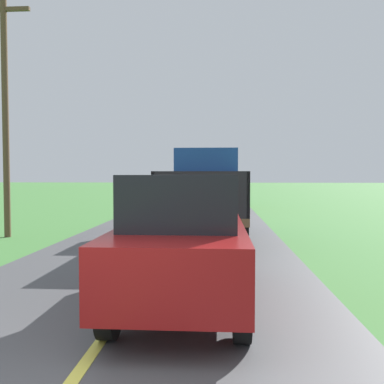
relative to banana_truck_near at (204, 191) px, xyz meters
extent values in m
cube|color=#2D2D30|center=(0.03, -0.88, -0.78)|extent=(0.90, 5.51, 0.24)
cube|color=brown|center=(0.03, -0.88, -0.58)|extent=(2.30, 5.80, 0.20)
cube|color=#1E479E|center=(0.03, 1.07, 0.47)|extent=(2.10, 1.90, 1.90)
cube|color=black|center=(0.03, 2.03, 0.80)|extent=(1.79, 0.02, 0.76)
cube|color=#232328|center=(-1.08, -1.85, 0.07)|extent=(0.08, 3.85, 1.10)
cube|color=#232328|center=(1.14, -1.85, 0.07)|extent=(0.08, 3.85, 1.10)
cube|color=#232328|center=(0.03, -3.74, 0.07)|extent=(2.30, 0.08, 1.10)
cube|color=#232328|center=(0.03, 0.03, 0.07)|extent=(2.30, 0.08, 1.10)
cylinder|color=black|center=(-1.02, 0.92, -0.88)|extent=(0.28, 1.00, 1.00)
cylinder|color=black|center=(1.08, 0.92, -0.88)|extent=(0.28, 1.00, 1.00)
cylinder|color=black|center=(-1.02, -2.47, -0.88)|extent=(0.28, 1.00, 1.00)
cylinder|color=black|center=(1.08, -2.47, -0.88)|extent=(0.28, 1.00, 1.00)
ellipsoid|color=#91B734|center=(0.77, -0.26, -0.32)|extent=(0.57, 0.56, 0.38)
ellipsoid|color=#85C82E|center=(-0.47, -1.42, 0.01)|extent=(0.52, 0.67, 0.48)
ellipsoid|color=#96C827|center=(0.48, -1.90, -0.26)|extent=(0.53, 0.67, 0.48)
ellipsoid|color=#98B624|center=(0.23, -1.02, 0.05)|extent=(0.42, 0.53, 0.50)
ellipsoid|color=#92B026|center=(-0.66, -1.44, -0.28)|extent=(0.60, 0.73, 0.40)
ellipsoid|color=#8AC233|center=(-0.33, -2.07, 0.01)|extent=(0.49, 0.49, 0.39)
ellipsoid|color=#96C020|center=(-0.84, -1.15, -0.33)|extent=(0.59, 0.73, 0.49)
ellipsoid|color=#9BBC2A|center=(-0.72, -2.29, -0.02)|extent=(0.50, 0.55, 0.43)
ellipsoid|color=#8FB032|center=(-0.56, -0.88, -0.28)|extent=(0.59, 0.66, 0.42)
ellipsoid|color=#8EC123|center=(-0.73, -1.12, 0.36)|extent=(0.48, 0.61, 0.44)
cube|color=#2D2D30|center=(0.12, 12.44, -0.78)|extent=(0.90, 5.51, 0.24)
cube|color=brown|center=(0.12, 12.44, -0.58)|extent=(2.30, 5.80, 0.20)
cube|color=#197A4C|center=(0.12, 14.39, 0.47)|extent=(2.10, 1.90, 1.90)
cube|color=black|center=(0.12, 15.35, 0.80)|extent=(1.79, 0.02, 0.76)
cube|color=brown|center=(-0.99, 11.47, 0.07)|extent=(0.08, 3.85, 1.10)
cube|color=brown|center=(1.23, 11.47, 0.07)|extent=(0.08, 3.85, 1.10)
cube|color=brown|center=(0.12, 9.58, 0.07)|extent=(2.30, 0.08, 1.10)
cube|color=brown|center=(0.12, 13.35, 0.07)|extent=(2.30, 0.08, 1.10)
cylinder|color=black|center=(-0.93, 14.24, -0.88)|extent=(0.28, 1.00, 1.00)
cylinder|color=black|center=(1.17, 14.24, -0.88)|extent=(0.28, 1.00, 1.00)
cylinder|color=black|center=(-0.93, 10.85, -0.88)|extent=(0.28, 1.00, 1.00)
cylinder|color=black|center=(1.17, 10.85, -0.88)|extent=(0.28, 1.00, 1.00)
ellipsoid|color=#9EC720|center=(0.29, 11.74, 0.37)|extent=(0.51, 0.57, 0.38)
ellipsoid|color=#8EC82C|center=(0.49, 12.01, 0.06)|extent=(0.44, 0.49, 0.39)
ellipsoid|color=#8DC22A|center=(0.28, 10.13, -0.27)|extent=(0.54, 0.62, 0.51)
ellipsoid|color=#91C736|center=(0.34, 12.90, -0.27)|extent=(0.60, 0.55, 0.47)
ellipsoid|color=#8AB12A|center=(-0.24, 11.93, 0.00)|extent=(0.44, 0.45, 0.43)
ellipsoid|color=#8EC633|center=(-0.49, 12.66, 0.35)|extent=(0.57, 0.54, 0.49)
ellipsoid|color=#9EB831|center=(0.53, 12.23, 0.36)|extent=(0.53, 0.56, 0.44)
ellipsoid|color=#86B02D|center=(-0.06, 11.44, 0.37)|extent=(0.45, 0.56, 0.36)
ellipsoid|color=#89BD20|center=(-0.60, 11.60, 0.31)|extent=(0.45, 0.47, 0.43)
ellipsoid|color=#87B232|center=(0.26, 10.45, 0.01)|extent=(0.52, 0.59, 0.46)
ellipsoid|color=#9BBA35|center=(0.30, 10.56, 0.03)|extent=(0.59, 0.70, 0.45)
ellipsoid|color=#87BF21|center=(0.32, 12.46, 0.05)|extent=(0.44, 0.56, 0.51)
cylinder|color=brown|center=(-6.30, -0.60, 2.33)|extent=(0.20, 0.20, 7.58)
cube|color=brown|center=(-6.30, -0.60, 5.72)|extent=(1.69, 0.12, 0.12)
cube|color=maroon|center=(-0.04, -7.30, -0.56)|extent=(1.70, 4.10, 0.80)
cube|color=black|center=(-0.04, -7.50, 0.19)|extent=(1.44, 2.05, 0.70)
cylinder|color=black|center=(-0.81, -6.03, -1.06)|extent=(0.20, 0.64, 0.64)
cylinder|color=black|center=(0.73, -6.03, -1.06)|extent=(0.20, 0.64, 0.64)
cylinder|color=black|center=(-0.81, -8.57, -1.06)|extent=(0.20, 0.64, 0.64)
cylinder|color=black|center=(0.73, -8.57, -1.06)|extent=(0.20, 0.64, 0.64)
camera|label=1|loc=(0.46, -13.19, 0.54)|focal=38.13mm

